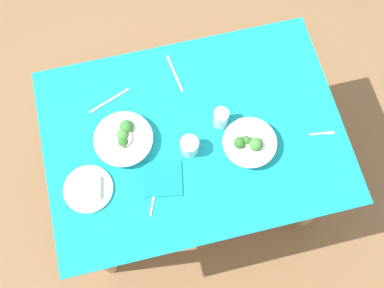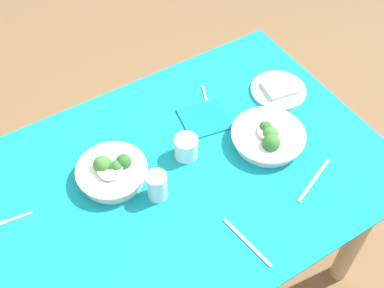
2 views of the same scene
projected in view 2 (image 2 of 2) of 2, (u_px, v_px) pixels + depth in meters
name	position (u px, v px, depth m)	size (l,w,h in m)	color
ground_plane	(189.00, 268.00, 2.17)	(6.00, 6.00, 0.00)	brown
dining_table	(188.00, 191.00, 1.70)	(1.29, 0.93, 0.72)	teal
broccoli_bowl_far	(112.00, 171.00, 1.57)	(0.23, 0.23, 0.09)	white
broccoli_bowl_near	(268.00, 137.00, 1.66)	(0.25, 0.25, 0.08)	white
bread_side_plate	(278.00, 90.00, 1.84)	(0.21, 0.21, 0.03)	#99C6D1
water_glass_center	(157.00, 186.00, 1.51)	(0.06, 0.06, 0.10)	silver
water_glass_side	(186.00, 147.00, 1.62)	(0.08, 0.08, 0.08)	silver
fork_by_far_bowl	(12.00, 220.00, 1.49)	(0.11, 0.03, 0.00)	#B7B7BC
fork_by_near_bowl	(205.00, 97.00, 1.82)	(0.05, 0.10, 0.00)	#B7B7BC
table_knife_left	(314.00, 180.00, 1.59)	(0.20, 0.01, 0.00)	#B7B7BC
table_knife_right	(247.00, 242.00, 1.45)	(0.20, 0.01, 0.00)	#B7B7BC
napkin_folded_upper	(205.00, 119.00, 1.75)	(0.16, 0.15, 0.01)	#0F777D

